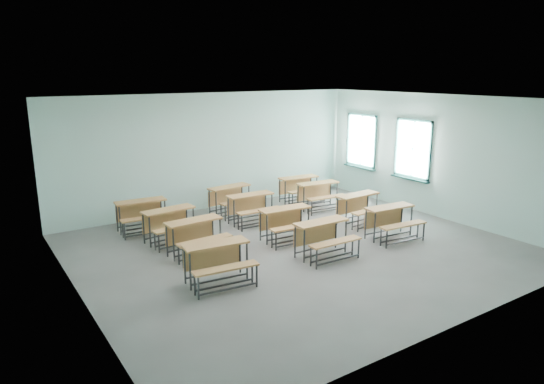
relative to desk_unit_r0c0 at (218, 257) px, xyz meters
The scene contains 13 objects.
room 2.69m from the desk_unit_r0c0, 16.28° to the left, with size 9.04×8.04×3.24m.
desk_unit_r0c0 is the anchor object (origin of this frame).
desk_unit_r0c1 2.43m from the desk_unit_r0c0, ahead, with size 1.20×0.82×0.74m.
desk_unit_r0c2 4.45m from the desk_unit_r0c0, ahead, with size 1.26×0.90×0.74m.
desk_unit_r1c0 1.54m from the desk_unit_r0c0, 79.84° to the left, with size 1.23×0.86×0.74m.
desk_unit_r1c1 2.67m from the desk_unit_r0c0, 27.04° to the left, with size 1.25×0.89×0.74m.
desk_unit_r1c2 4.82m from the desk_unit_r0c0, 14.78° to the left, with size 1.22×0.85×0.74m.
desk_unit_r2c0 2.58m from the desk_unit_r0c0, 86.67° to the left, with size 1.26×0.91×0.74m.
desk_unit_r2c1 3.62m from the desk_unit_r0c0, 48.94° to the left, with size 1.22×0.85×0.74m.
desk_unit_r2c2 5.42m from the desk_unit_r0c0, 31.34° to the left, with size 1.27×0.92×0.74m.
desk_unit_r3c0 3.67m from the desk_unit_r0c0, 92.16° to the left, with size 1.24×0.87×0.74m.
desk_unit_r3c1 4.47m from the desk_unit_r0c0, 57.94° to the left, with size 1.28×0.93×0.74m.
desk_unit_r3c2 5.95m from the desk_unit_r0c0, 38.83° to the left, with size 1.25×0.89×0.74m.
Camera 1 is at (-5.97, -7.99, 3.74)m, focal length 32.00 mm.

